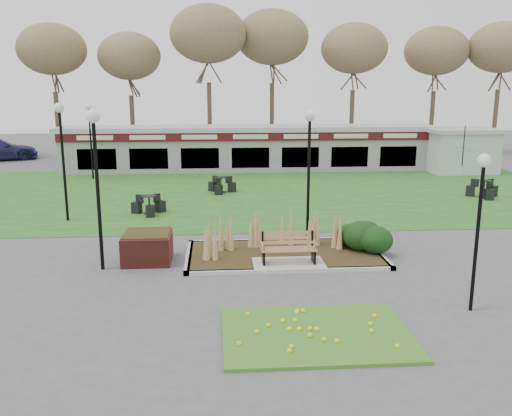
{
  "coord_description": "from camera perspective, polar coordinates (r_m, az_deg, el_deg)",
  "views": [
    {
      "loc": [
        -2.18,
        -15.67,
        5.46
      ],
      "look_at": [
        -0.87,
        2.0,
        1.46
      ],
      "focal_mm": 38.0,
      "sensor_mm": 36.0,
      "label": 1
    }
  ],
  "objects": [
    {
      "name": "lamp_post_far_left",
      "position": [
        33.57,
        -17.11,
        8.39
      ],
      "size": [
        0.37,
        0.37,
        4.46
      ],
      "color": "black",
      "rests_on": "ground"
    },
    {
      "name": "flower_bed",
      "position": [
        12.51,
        6.38,
        -12.89
      ],
      "size": [
        4.2,
        3.0,
        0.16
      ],
      "color": "#3A7621",
      "rests_on": "ground"
    },
    {
      "name": "lamp_post_mid_right",
      "position": [
        19.27,
        5.62,
        6.47
      ],
      "size": [
        0.38,
        0.38,
        4.64
      ],
      "color": "black",
      "rests_on": "ground"
    },
    {
      "name": "bistro_set_c",
      "position": [
        28.37,
        -3.69,
        2.2
      ],
      "size": [
        1.48,
        1.46,
        0.81
      ],
      "color": "black",
      "rests_on": "ground"
    },
    {
      "name": "tree_backdrop",
      "position": [
        43.83,
        -1.43,
        16.52
      ],
      "size": [
        47.24,
        5.24,
        10.36
      ],
      "color": "#47382B",
      "rests_on": "ground"
    },
    {
      "name": "lamp_post_mid_left",
      "position": [
        23.22,
        -19.81,
        7.17
      ],
      "size": [
        0.4,
        0.4,
        4.82
      ],
      "color": "black",
      "rests_on": "ground"
    },
    {
      "name": "car_black",
      "position": [
        43.12,
        -12.63,
        6.13
      ],
      "size": [
        4.7,
        2.46,
        1.47
      ],
      "primitive_type": "imported",
      "rotation": [
        0.0,
        0.0,
        1.36
      ],
      "color": "black",
      "rests_on": "ground"
    },
    {
      "name": "lawn",
      "position": [
        28.29,
        0.26,
        1.62
      ],
      "size": [
        34.0,
        16.0,
        0.02
      ],
      "primitive_type": "cube",
      "color": "#235B1C",
      "rests_on": "ground"
    },
    {
      "name": "bistro_set_a",
      "position": [
        23.99,
        -11.19,
        0.03
      ],
      "size": [
        1.49,
        1.44,
        0.81
      ],
      "color": "black",
      "rests_on": "ground"
    },
    {
      "name": "park_bench",
      "position": [
        16.79,
        3.41,
        -4.16
      ],
      "size": [
        1.7,
        0.66,
        0.93
      ],
      "color": "#9B6D46",
      "rests_on": "ground"
    },
    {
      "name": "brick_planter",
      "position": [
        17.55,
        -11.36,
        -4.04
      ],
      "size": [
        1.5,
        1.5,
        0.95
      ],
      "color": "maroon",
      "rests_on": "ground"
    },
    {
      "name": "ground",
      "position": [
        16.74,
        3.5,
        -6.34
      ],
      "size": [
        100.0,
        100.0,
        0.0
      ],
      "primitive_type": "plane",
      "color": "#515154",
      "rests_on": "ground"
    },
    {
      "name": "service_hut",
      "position": [
        37.36,
        20.72,
        5.75
      ],
      "size": [
        4.4,
        3.4,
        2.83
      ],
      "color": "silver",
      "rests_on": "ground"
    },
    {
      "name": "lamp_post_near_right",
      "position": [
        13.94,
        22.58,
        0.96
      ],
      "size": [
        0.32,
        0.32,
        3.92
      ],
      "color": "black",
      "rests_on": "ground"
    },
    {
      "name": "bistro_set_d",
      "position": [
        29.35,
        22.85,
        1.61
      ],
      "size": [
        1.62,
        1.47,
        0.86
      ],
      "color": "black",
      "rests_on": "ground"
    },
    {
      "name": "planting_bed",
      "position": [
        18.1,
        6.96,
        -3.72
      ],
      "size": [
        6.75,
        3.4,
        1.27
      ],
      "color": "#312513",
      "rests_on": "ground"
    },
    {
      "name": "food_pavilion",
      "position": [
        35.93,
        -0.73,
        6.36
      ],
      "size": [
        24.6,
        3.4,
        2.9
      ],
      "color": "gray",
      "rests_on": "ground"
    },
    {
      "name": "lamp_post_near_left",
      "position": [
        16.5,
        -16.55,
        5.4
      ],
      "size": [
        0.4,
        0.4,
        4.81
      ],
      "color": "black",
      "rests_on": "ground"
    },
    {
      "name": "patio_umbrella",
      "position": [
        31.96,
        20.9,
        4.65
      ],
      "size": [
        2.31,
        2.33,
        2.25
      ],
      "color": "black",
      "rests_on": "ground"
    }
  ]
}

